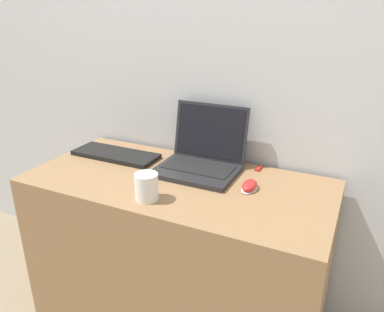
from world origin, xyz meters
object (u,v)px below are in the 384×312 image
(computer_mouse, at_px, (249,186))
(laptop, at_px, (201,156))
(drink_cup, at_px, (147,186))
(external_keyboard, at_px, (116,154))
(usb_stick, at_px, (259,168))

(computer_mouse, bearing_deg, laptop, 157.79)
(drink_cup, height_order, computer_mouse, drink_cup)
(drink_cup, height_order, external_keyboard, drink_cup)
(laptop, relative_size, external_keyboard, 0.82)
(drink_cup, bearing_deg, computer_mouse, 37.10)
(laptop, xyz_separation_m, external_keyboard, (-0.42, -0.04, -0.05))
(laptop, xyz_separation_m, drink_cup, (-0.06, -0.33, -0.01))
(computer_mouse, bearing_deg, drink_cup, -142.90)
(laptop, height_order, usb_stick, laptop)
(laptop, distance_m, computer_mouse, 0.27)
(drink_cup, height_order, usb_stick, drink_cup)
(drink_cup, xyz_separation_m, external_keyboard, (-0.35, 0.29, -0.04))
(usb_stick, bearing_deg, drink_cup, -123.38)
(computer_mouse, relative_size, usb_stick, 1.62)
(external_keyboard, height_order, usb_stick, external_keyboard)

